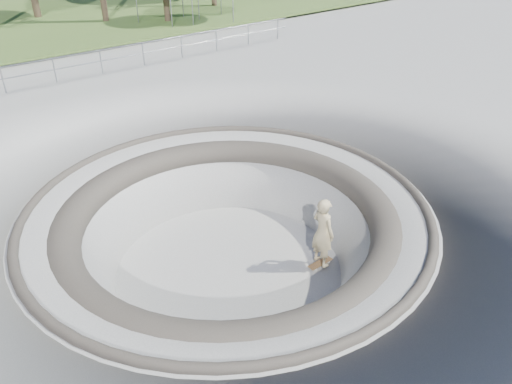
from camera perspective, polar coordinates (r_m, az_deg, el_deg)
ground at (r=12.60m, az=-3.32°, el=-1.81°), size 180.00×180.00×0.00m
skate_bowl at (r=13.66m, az=-3.09°, el=-8.30°), size 14.00×14.00×4.10m
safety_railing at (r=22.45m, az=-22.03°, el=12.78°), size 25.00×0.06×1.03m
skateboard at (r=13.83m, az=7.36°, el=-8.05°), size 0.77×0.22×0.08m
skater at (r=13.22m, az=7.65°, el=-4.59°), size 0.53×0.76×2.00m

